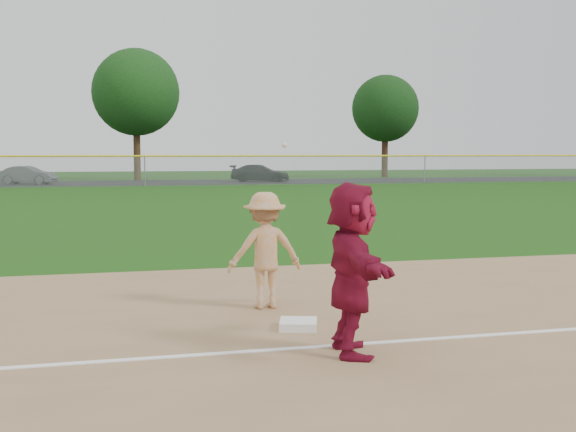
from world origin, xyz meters
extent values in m
plane|color=#19480E|center=(0.00, 0.00, 0.00)|extent=(160.00, 160.00, 0.00)
cube|color=white|center=(0.00, -0.80, 0.03)|extent=(60.00, 0.10, 0.01)
cube|color=black|center=(0.00, 46.00, 0.01)|extent=(120.00, 10.00, 0.01)
cube|color=white|center=(-0.22, 0.10, 0.07)|extent=(0.57, 0.57, 0.10)
imported|color=maroon|center=(0.04, -1.15, 0.95)|extent=(0.81, 1.80, 1.87)
imported|color=#4F5156|center=(-7.84, 45.31, 0.65)|extent=(4.09, 2.51, 1.27)
imported|color=black|center=(8.93, 45.51, 0.66)|extent=(4.83, 3.16, 1.30)
imported|color=#AEAEB1|center=(-0.36, 1.39, 0.84)|extent=(1.08, 0.66, 1.63)
sphere|color=silver|center=(-0.20, 0.89, 2.30)|extent=(0.07, 0.07, 0.07)
plane|color=#999EA0|center=(0.00, 40.00, 1.00)|extent=(110.00, 0.00, 110.00)
cylinder|color=yellow|center=(0.00, 40.00, 2.00)|extent=(110.00, 0.12, 0.12)
cylinder|color=gray|center=(0.00, 40.00, 1.00)|extent=(0.08, 0.08, 2.00)
cylinder|color=gray|center=(20.00, 40.00, 1.00)|extent=(0.08, 0.08, 2.00)
cylinder|color=#372514|center=(0.00, 51.50, 2.05)|extent=(0.56, 0.56, 4.10)
sphere|color=#123810|center=(0.00, 51.50, 7.08)|extent=(7.00, 7.00, 7.00)
cylinder|color=#341D12|center=(22.00, 52.80, 1.82)|extent=(0.56, 0.56, 3.64)
sphere|color=black|center=(22.00, 52.80, 6.19)|extent=(6.00, 6.00, 6.00)
camera|label=1|loc=(-2.51, -8.41, 2.19)|focal=45.00mm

